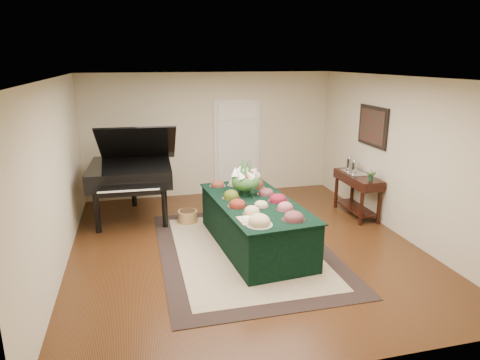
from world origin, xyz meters
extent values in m
plane|color=black|center=(0.00, 0.00, 0.00)|extent=(6.00, 6.00, 0.00)
cube|color=black|center=(-0.03, -0.15, 0.01)|extent=(2.68, 3.75, 0.01)
cube|color=beige|center=(-0.03, -0.15, 0.01)|extent=(2.14, 3.21, 0.01)
cube|color=silver|center=(0.60, 2.98, 1.05)|extent=(1.05, 0.04, 2.10)
cube|color=silver|center=(0.60, 2.96, 1.00)|extent=(0.90, 0.06, 2.00)
cube|color=black|center=(0.16, -0.04, 0.38)|extent=(1.34, 2.54, 0.76)
cube|color=black|center=(0.16, -0.04, 0.77)|extent=(1.40, 2.61, 0.02)
cylinder|color=silver|center=(0.47, -0.96, 0.78)|extent=(0.34, 0.34, 0.01)
ellipsoid|color=brown|center=(0.47, -0.96, 0.83)|extent=(0.28, 0.28, 0.09)
cylinder|color=silver|center=(0.18, -0.31, 0.78)|extent=(0.26, 0.26, 0.01)
ellipsoid|color=beige|center=(0.18, -0.31, 0.82)|extent=(0.21, 0.21, 0.06)
cylinder|color=silver|center=(-0.05, -0.60, 0.78)|extent=(0.28, 0.28, 0.01)
ellipsoid|color=beige|center=(-0.05, -0.60, 0.83)|extent=(0.23, 0.23, 0.09)
cylinder|color=silver|center=(0.42, 1.00, 0.78)|extent=(0.31, 0.31, 0.01)
ellipsoid|color=#C7753A|center=(0.42, 1.00, 0.83)|extent=(0.25, 0.25, 0.08)
cylinder|color=silver|center=(-0.17, -0.22, 0.78)|extent=(0.31, 0.31, 0.01)
ellipsoid|color=maroon|center=(-0.17, -0.22, 0.83)|extent=(0.25, 0.25, 0.08)
cylinder|color=silver|center=(0.49, -0.54, 0.78)|extent=(0.28, 0.28, 0.01)
ellipsoid|color=#C06067|center=(0.49, -0.54, 0.83)|extent=(0.23, 0.23, 0.09)
cylinder|color=silver|center=(0.40, 0.68, 0.78)|extent=(0.30, 0.30, 0.01)
ellipsoid|color=brown|center=(0.40, 0.68, 0.85)|extent=(0.24, 0.24, 0.12)
cylinder|color=silver|center=(-0.18, 0.18, 0.78)|extent=(0.31, 0.31, 0.01)
ellipsoid|color=#4E5D18|center=(-0.18, 0.18, 0.84)|extent=(0.25, 0.25, 0.10)
cylinder|color=#A9B2A9|center=(-0.06, -1.03, 0.78)|extent=(0.37, 0.37, 0.01)
ellipsoid|color=beige|center=(-0.06, -1.03, 0.85)|extent=(0.30, 0.30, 0.11)
cylinder|color=silver|center=(0.52, -0.13, 0.78)|extent=(0.34, 0.34, 0.01)
ellipsoid|color=maroon|center=(0.52, -0.13, 0.83)|extent=(0.28, 0.28, 0.08)
cylinder|color=silver|center=(-0.26, 0.93, 0.78)|extent=(0.29, 0.29, 0.01)
ellipsoid|color=brown|center=(-0.26, 0.93, 0.83)|extent=(0.24, 0.24, 0.07)
cylinder|color=silver|center=(0.08, 0.90, 0.78)|extent=(0.32, 0.32, 0.01)
ellipsoid|color=beige|center=(0.08, 0.90, 0.83)|extent=(0.26, 0.26, 0.09)
cylinder|color=silver|center=(0.44, 0.26, 0.78)|extent=(0.31, 0.31, 0.01)
ellipsoid|color=brown|center=(0.44, 0.26, 0.83)|extent=(0.25, 0.25, 0.07)
cube|color=tan|center=(-0.12, -0.84, 0.79)|extent=(0.37, 0.37, 0.02)
ellipsoid|color=beige|center=(-0.19, -0.81, 0.84)|extent=(0.14, 0.14, 0.08)
ellipsoid|color=beige|center=(-0.05, -0.77, 0.83)|extent=(0.12, 0.12, 0.07)
cube|color=orange|center=(-0.07, -0.91, 0.82)|extent=(0.11, 0.10, 0.05)
cylinder|color=#13301E|center=(0.11, 0.34, 0.87)|extent=(0.19, 0.19, 0.19)
ellipsoid|color=#2D6026|center=(0.11, 0.34, 1.01)|extent=(0.48, 0.48, 0.31)
cylinder|color=black|center=(-2.36, 1.20, 0.37)|extent=(0.10, 0.10, 0.75)
cylinder|color=black|center=(-1.19, 1.15, 0.37)|extent=(0.10, 0.10, 0.75)
cylinder|color=black|center=(-1.73, 2.51, 0.37)|extent=(0.10, 0.10, 0.75)
cube|color=black|center=(-1.75, 1.81, 0.91)|extent=(1.55, 1.65, 0.32)
cube|color=black|center=(-1.79, 0.91, 0.80)|extent=(1.07, 0.26, 0.10)
cube|color=black|center=(-1.60, 1.96, 1.42)|extent=(1.47, 1.21, 0.82)
cylinder|color=#9E7640|center=(-0.76, 1.29, 0.11)|extent=(0.36, 0.36, 0.23)
cylinder|color=black|center=(2.31, 0.38, 0.32)|extent=(0.07, 0.07, 0.64)
cylinder|color=black|center=(2.68, 0.38, 0.32)|extent=(0.07, 0.07, 0.64)
cylinder|color=black|center=(2.31, 1.40, 0.32)|extent=(0.07, 0.07, 0.64)
cylinder|color=black|center=(2.68, 1.40, 0.32)|extent=(0.07, 0.07, 0.64)
cube|color=black|center=(2.50, 0.89, 0.73)|extent=(0.45, 1.20, 0.18)
cube|color=black|center=(2.50, 0.89, 0.15)|extent=(0.38, 1.06, 0.03)
cube|color=silver|center=(2.50, 1.05, 0.83)|extent=(0.34, 0.58, 0.02)
cylinder|color=#13301E|center=(2.50, 0.44, 0.88)|extent=(0.08, 0.08, 0.12)
ellipsoid|color=pink|center=(2.50, 0.44, 0.99)|extent=(0.18, 0.18, 0.12)
cube|color=black|center=(2.72, 0.89, 1.75)|extent=(0.04, 0.95, 0.75)
cube|color=#4F151A|center=(2.69, 0.89, 1.75)|extent=(0.01, 0.82, 0.62)
camera|label=1|loc=(-1.64, -6.25, 2.96)|focal=32.00mm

